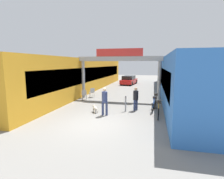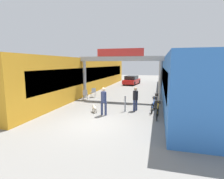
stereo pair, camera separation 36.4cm
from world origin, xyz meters
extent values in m
plane|color=gray|center=(0.00, 0.00, 0.00)|extent=(80.00, 80.00, 0.00)
cube|color=gold|center=(-5.10, 11.00, 1.83)|extent=(3.00, 26.00, 3.67)
cube|color=black|center=(-3.62, 11.00, 2.02)|extent=(0.04, 23.40, 1.47)
cube|color=blue|center=(5.10, 11.00, 1.83)|extent=(3.00, 26.00, 3.67)
cube|color=black|center=(3.62, 11.00, 2.02)|extent=(0.04, 23.40, 1.47)
cylinder|color=#B2B2B2|center=(-3.35, 6.40, 1.68)|extent=(0.28, 0.28, 3.36)
cylinder|color=#B2B2B2|center=(3.35, 6.40, 1.68)|extent=(0.28, 0.28, 3.36)
cube|color=#B2B2B2|center=(0.00, 6.40, 3.56)|extent=(7.40, 0.44, 0.39)
cube|color=red|center=(0.00, 6.20, 4.07)|extent=(3.96, 0.10, 0.64)
cylinder|color=navy|center=(-0.09, 1.55, 0.40)|extent=(0.15, 0.15, 0.80)
cylinder|color=navy|center=(0.15, 1.57, 0.40)|extent=(0.15, 0.15, 0.80)
cylinder|color=navy|center=(0.03, 1.56, 1.13)|extent=(0.36, 0.36, 0.66)
sphere|color=beige|center=(0.03, 1.56, 1.61)|extent=(0.24, 0.24, 0.23)
cylinder|color=navy|center=(1.70, 3.00, 0.37)|extent=(0.19, 0.19, 0.74)
cylinder|color=navy|center=(1.82, 3.20, 0.37)|extent=(0.19, 0.19, 0.74)
cylinder|color=black|center=(1.76, 3.10, 1.05)|extent=(0.47, 0.47, 0.61)
sphere|color=tan|center=(1.76, 3.10, 1.49)|extent=(0.29, 0.29, 0.21)
ellipsoid|color=beige|center=(-0.73, 1.99, 0.29)|extent=(0.53, 0.59, 0.22)
sphere|color=beige|center=(-0.88, 2.19, 0.37)|extent=(0.26, 0.26, 0.19)
sphere|color=white|center=(-0.83, 2.12, 0.28)|extent=(0.19, 0.19, 0.13)
cylinder|color=beige|center=(-0.89, 2.08, 0.09)|extent=(0.10, 0.10, 0.18)
cylinder|color=beige|center=(-0.77, 2.17, 0.09)|extent=(0.10, 0.10, 0.18)
cylinder|color=beige|center=(-0.69, 1.81, 0.09)|extent=(0.10, 0.10, 0.18)
cylinder|color=beige|center=(-0.57, 1.90, 0.09)|extent=(0.10, 0.10, 0.18)
torus|color=black|center=(3.26, 2.36, 0.34)|extent=(0.09, 0.67, 0.67)
torus|color=black|center=(3.20, 1.34, 0.34)|extent=(0.09, 0.67, 0.67)
cube|color=gold|center=(3.23, 1.85, 0.52)|extent=(0.09, 0.94, 0.34)
cylinder|color=gold|center=(3.22, 1.73, 0.74)|extent=(0.03, 0.03, 0.42)
cube|color=black|center=(3.22, 1.73, 0.96)|extent=(0.11, 0.22, 0.05)
cylinder|color=gold|center=(3.25, 2.30, 0.72)|extent=(0.03, 0.03, 0.46)
cylinder|color=gray|center=(3.25, 2.30, 0.96)|extent=(0.46, 0.05, 0.03)
cube|color=#332D28|center=(3.26, 2.50, 0.80)|extent=(0.25, 0.21, 0.20)
torus|color=black|center=(3.00, 3.69, 0.34)|extent=(0.13, 0.67, 0.67)
torus|color=black|center=(2.88, 2.67, 0.34)|extent=(0.13, 0.67, 0.67)
cube|color=#234C9E|center=(2.94, 3.18, 0.52)|extent=(0.14, 0.94, 0.34)
cylinder|color=#234C9E|center=(2.93, 3.06, 0.74)|extent=(0.04, 0.04, 0.42)
cube|color=black|center=(2.93, 3.06, 0.96)|extent=(0.12, 0.23, 0.05)
cylinder|color=#234C9E|center=(2.99, 3.63, 0.72)|extent=(0.04, 0.04, 0.46)
cylinder|color=gray|center=(2.99, 3.63, 0.96)|extent=(0.46, 0.08, 0.03)
cube|color=#332D28|center=(3.02, 3.83, 0.80)|extent=(0.26, 0.23, 0.20)
torus|color=black|center=(3.11, 4.94, 0.34)|extent=(0.05, 0.67, 0.67)
torus|color=black|center=(3.11, 3.92, 0.34)|extent=(0.05, 0.67, 0.67)
cube|color=black|center=(3.11, 4.43, 0.52)|extent=(0.04, 0.94, 0.34)
cylinder|color=black|center=(3.11, 4.31, 0.74)|extent=(0.03, 0.03, 0.42)
cube|color=black|center=(3.11, 4.31, 0.96)|extent=(0.10, 0.22, 0.05)
cylinder|color=black|center=(3.11, 4.88, 0.72)|extent=(0.03, 0.03, 0.46)
cylinder|color=gray|center=(3.11, 4.88, 0.96)|extent=(0.46, 0.03, 0.03)
cube|color=#332D28|center=(3.11, 5.08, 0.80)|extent=(0.24, 0.20, 0.20)
cylinder|color=gray|center=(1.14, 2.70, 0.50)|extent=(0.10, 0.10, 1.00)
sphere|color=gray|center=(1.14, 2.70, 1.03)|extent=(0.10, 0.10, 0.10)
cylinder|color=gray|center=(-3.17, 5.71, 0.23)|extent=(0.04, 0.04, 0.45)
cylinder|color=gray|center=(-2.85, 5.81, 0.23)|extent=(0.04, 0.04, 0.45)
cylinder|color=gray|center=(-3.06, 5.38, 0.23)|extent=(0.04, 0.04, 0.45)
cylinder|color=gray|center=(-2.74, 5.49, 0.23)|extent=(0.04, 0.04, 0.45)
cube|color=silver|center=(-2.96, 5.60, 0.47)|extent=(0.51, 0.51, 0.04)
cube|color=silver|center=(-2.90, 5.43, 0.69)|extent=(0.39, 0.16, 0.40)
cylinder|color=gray|center=(-2.96, 6.86, 0.23)|extent=(0.04, 0.04, 0.45)
cylinder|color=gray|center=(-2.70, 7.09, 0.23)|extent=(0.04, 0.04, 0.45)
cylinder|color=gray|center=(-2.74, 6.61, 0.23)|extent=(0.04, 0.04, 0.45)
cylinder|color=gray|center=(-2.48, 6.83, 0.23)|extent=(0.04, 0.04, 0.45)
cube|color=silver|center=(-2.72, 6.85, 0.47)|extent=(0.56, 0.56, 0.04)
cube|color=silver|center=(-2.60, 6.71, 0.69)|extent=(0.33, 0.29, 0.40)
cube|color=red|center=(-0.74, 17.93, 0.48)|extent=(2.25, 4.19, 0.60)
cube|color=#1E2328|center=(-0.76, 17.78, 1.06)|extent=(1.85, 2.39, 0.55)
cylinder|color=black|center=(-1.34, 19.47, 0.30)|extent=(0.28, 0.62, 0.60)
cylinder|color=black|center=(0.24, 19.26, 0.30)|extent=(0.28, 0.62, 0.60)
cylinder|color=black|center=(-1.72, 16.59, 0.30)|extent=(0.28, 0.62, 0.60)
cylinder|color=black|center=(-0.14, 16.39, 0.30)|extent=(0.28, 0.62, 0.60)
camera|label=1|loc=(2.87, -8.44, 3.15)|focal=28.00mm
camera|label=2|loc=(3.22, -8.35, 3.15)|focal=28.00mm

